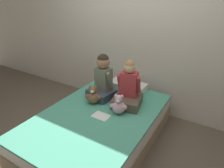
{
  "coord_description": "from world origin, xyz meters",
  "views": [
    {
      "loc": [
        1.24,
        -1.71,
        1.83
      ],
      "look_at": [
        0.0,
        0.34,
        0.7
      ],
      "focal_mm": 32.0,
      "sensor_mm": 36.0,
      "label": 1
    }
  ],
  "objects": [
    {
      "name": "wall_behind_bed",
      "position": [
        0.0,
        1.11,
        1.25
      ],
      "size": [
        8.0,
        0.06,
        2.5
      ],
      "color": "beige",
      "rests_on": "ground_plane"
    },
    {
      "name": "sign_card",
      "position": [
        0.06,
        -0.02,
        0.42
      ],
      "size": [
        0.21,
        0.15,
        0.0
      ],
      "color": "white",
      "rests_on": "bed"
    },
    {
      "name": "pillow_at_headboard",
      "position": [
        0.0,
        0.81,
        0.48
      ],
      "size": [
        0.57,
        0.27,
        0.11
      ],
      "color": "silver",
      "rests_on": "bed"
    },
    {
      "name": "ground_plane",
      "position": [
        0.0,
        0.0,
        0.0
      ],
      "size": [
        14.0,
        14.0,
        0.0
      ],
      "primitive_type": "plane",
      "color": "brown"
    },
    {
      "name": "child_on_left",
      "position": [
        -0.2,
        0.42,
        0.7
      ],
      "size": [
        0.4,
        0.37,
        0.64
      ],
      "rotation": [
        0.0,
        0.0,
        -0.16
      ],
      "color": "#384251",
      "rests_on": "bed"
    },
    {
      "name": "child_on_right",
      "position": [
        0.2,
        0.42,
        0.64
      ],
      "size": [
        0.43,
        0.45,
        0.61
      ],
      "rotation": [
        0.0,
        0.0,
        0.21
      ],
      "color": "brown",
      "rests_on": "bed"
    },
    {
      "name": "bed",
      "position": [
        0.0,
        0.0,
        0.21
      ],
      "size": [
        1.31,
        1.95,
        0.42
      ],
      "color": "#997F60",
      "rests_on": "ground_plane"
    },
    {
      "name": "teddy_bear_held_by_right_child",
      "position": [
        0.21,
        0.15,
        0.53
      ],
      "size": [
        0.21,
        0.17,
        0.26
      ],
      "rotation": [
        0.0,
        0.0,
        0.31
      ],
      "color": "#DBA3B2",
      "rests_on": "bed"
    },
    {
      "name": "teddy_bear_held_by_left_child",
      "position": [
        -0.21,
        0.19,
        0.53
      ],
      "size": [
        0.21,
        0.17,
        0.27
      ],
      "rotation": [
        0.0,
        0.0,
        0.37
      ],
      "color": "brown",
      "rests_on": "bed"
    }
  ]
}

